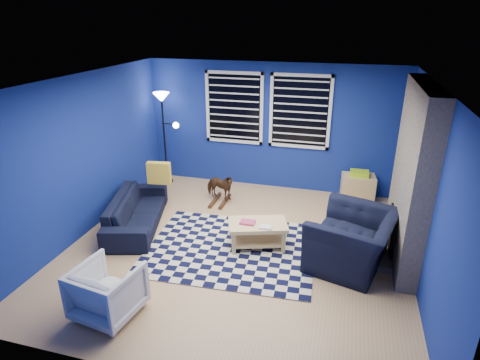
% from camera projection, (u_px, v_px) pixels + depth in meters
% --- Properties ---
extents(floor, '(5.00, 5.00, 0.00)m').
position_uv_depth(floor, '(237.00, 247.00, 6.14)').
color(floor, tan).
rests_on(floor, ground).
extents(ceiling, '(5.00, 5.00, 0.00)m').
position_uv_depth(ceiling, '(237.00, 82.00, 5.19)').
color(ceiling, white).
rests_on(ceiling, wall_back).
extents(wall_back, '(5.00, 0.00, 5.00)m').
position_uv_depth(wall_back, '(271.00, 127.00, 7.89)').
color(wall_back, navy).
rests_on(wall_back, floor).
extents(wall_left, '(0.00, 5.00, 5.00)m').
position_uv_depth(wall_left, '(84.00, 156.00, 6.27)').
color(wall_left, navy).
rests_on(wall_left, floor).
extents(wall_right, '(0.00, 5.00, 5.00)m').
position_uv_depth(wall_right, '(428.00, 190.00, 5.06)').
color(wall_right, navy).
rests_on(wall_right, floor).
extents(fireplace, '(0.65, 2.00, 2.50)m').
position_uv_depth(fireplace, '(410.00, 179.00, 5.56)').
color(fireplace, gray).
rests_on(fireplace, floor).
extents(window_left, '(1.17, 0.06, 1.42)m').
position_uv_depth(window_left, '(234.00, 108.00, 7.91)').
color(window_left, black).
rests_on(window_left, wall_back).
extents(window_right, '(1.17, 0.06, 1.42)m').
position_uv_depth(window_right, '(300.00, 112.00, 7.59)').
color(window_right, black).
rests_on(window_right, wall_back).
extents(tv, '(0.07, 1.00, 0.58)m').
position_uv_depth(tv, '(408.00, 136.00, 6.79)').
color(tv, black).
rests_on(tv, wall_right).
extents(rug, '(2.60, 2.13, 0.02)m').
position_uv_depth(rug, '(231.00, 248.00, 6.10)').
color(rug, black).
rests_on(rug, floor).
extents(sofa, '(1.98, 1.21, 0.54)m').
position_uv_depth(sofa, '(137.00, 211.00, 6.69)').
color(sofa, black).
rests_on(sofa, floor).
extents(armchair_big, '(1.45, 1.34, 0.78)m').
position_uv_depth(armchair_big, '(352.00, 240.00, 5.59)').
color(armchair_big, black).
rests_on(armchair_big, floor).
extents(armchair_bent, '(0.79, 0.81, 0.65)m').
position_uv_depth(armchair_bent, '(108.00, 291.00, 4.66)').
color(armchair_bent, gray).
rests_on(armchair_bent, floor).
extents(rocking_horse, '(0.40, 0.65, 0.51)m').
position_uv_depth(rocking_horse, '(219.00, 187.00, 7.49)').
color(rocking_horse, '#4A2C17').
rests_on(rocking_horse, floor).
extents(coffee_table, '(0.98, 0.75, 0.44)m').
position_uv_depth(coffee_table, '(257.00, 230.00, 6.04)').
color(coffee_table, '#DFC07D').
rests_on(coffee_table, rug).
extents(cabinet, '(0.64, 0.46, 0.59)m').
position_uv_depth(cabinet, '(358.00, 187.00, 7.62)').
color(cabinet, '#DFC07D').
rests_on(cabinet, floor).
extents(floor_lamp, '(0.51, 0.32, 1.89)m').
position_uv_depth(floor_lamp, '(163.00, 110.00, 7.97)').
color(floor_lamp, black).
rests_on(floor_lamp, floor).
extents(throw_pillow, '(0.42, 0.17, 0.39)m').
position_uv_depth(throw_pillow, '(159.00, 173.00, 7.02)').
color(throw_pillow, gold).
rests_on(throw_pillow, sofa).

